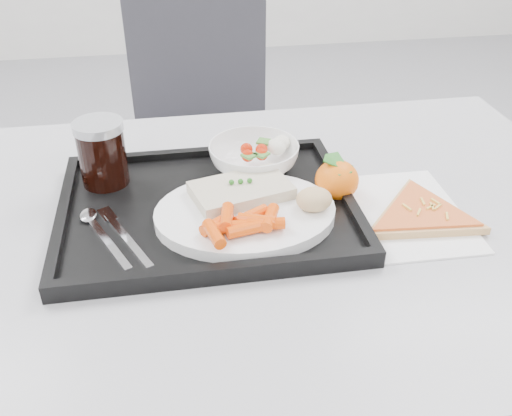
% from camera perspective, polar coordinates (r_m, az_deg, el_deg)
% --- Properties ---
extents(table, '(1.20, 0.80, 0.75)m').
position_cam_1_polar(table, '(0.92, -1.31, -4.42)').
color(table, '#BCBCBF').
rests_on(table, ground).
extents(chair, '(0.44, 0.44, 0.93)m').
position_cam_1_polar(chair, '(1.76, -5.35, 9.38)').
color(chair, '#333239').
rests_on(chair, ground).
extents(tray, '(0.45, 0.35, 0.03)m').
position_cam_1_polar(tray, '(0.89, -4.86, -0.02)').
color(tray, black).
rests_on(tray, table).
extents(dinner_plate, '(0.27, 0.27, 0.02)m').
position_cam_1_polar(dinner_plate, '(0.85, -1.08, -0.58)').
color(dinner_plate, white).
rests_on(dinner_plate, tray).
extents(fish_fillet, '(0.16, 0.12, 0.03)m').
position_cam_1_polar(fish_fillet, '(0.87, -1.50, 1.78)').
color(fish_fillet, beige).
rests_on(fish_fillet, dinner_plate).
extents(bread_roll, '(0.07, 0.06, 0.03)m').
position_cam_1_polar(bread_roll, '(0.84, 5.83, 0.87)').
color(bread_roll, '#E3C781').
rests_on(bread_roll, dinner_plate).
extents(salad_bowl, '(0.15, 0.15, 0.05)m').
position_cam_1_polar(salad_bowl, '(0.97, -0.22, 5.09)').
color(salad_bowl, white).
rests_on(salad_bowl, tray).
extents(cola_glass, '(0.08, 0.08, 0.11)m').
position_cam_1_polar(cola_glass, '(0.95, -15.16, 5.44)').
color(cola_glass, black).
rests_on(cola_glass, tray).
extents(cutlery, '(0.12, 0.16, 0.01)m').
position_cam_1_polar(cutlery, '(0.85, -14.71, -2.08)').
color(cutlery, silver).
rests_on(cutlery, tray).
extents(napkin, '(0.25, 0.24, 0.00)m').
position_cam_1_polar(napkin, '(0.91, 12.46, -0.64)').
color(napkin, white).
rests_on(napkin, table).
extents(tangerine, '(0.08, 0.08, 0.07)m').
position_cam_1_polar(tangerine, '(0.92, 8.09, 2.79)').
color(tangerine, orange).
rests_on(tangerine, napkin).
extents(pizza_slice, '(0.29, 0.29, 0.02)m').
position_cam_1_polar(pizza_slice, '(0.91, 16.21, -0.62)').
color(pizza_slice, tan).
rests_on(pizza_slice, napkin).
extents(carrot_pile, '(0.12, 0.09, 0.02)m').
position_cam_1_polar(carrot_pile, '(0.79, -1.39, -1.51)').
color(carrot_pile, '#F04907').
rests_on(carrot_pile, dinner_plate).
extents(salad_contents, '(0.09, 0.08, 0.02)m').
position_cam_1_polar(salad_contents, '(0.98, 1.35, 6.03)').
color(salad_contents, '#BC1E05').
rests_on(salad_contents, salad_bowl).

